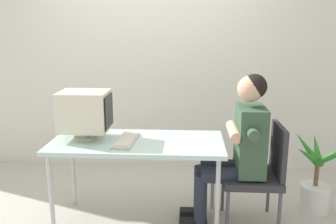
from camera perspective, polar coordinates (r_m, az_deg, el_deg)
The scene contains 8 objects.
ground_plane at distance 3.35m, azimuth -4.61°, elevation -16.84°, with size 12.00×12.00×0.00m, color #B2ADA3.
wall_back at distance 4.28m, azimuth 1.71°, elevation 10.86°, with size 8.00×0.10×3.00m, color silver.
desk at distance 3.06m, azimuth -4.86°, elevation -5.47°, with size 1.44×0.68×0.75m.
crt_monitor at distance 3.11m, azimuth -12.96°, elevation 0.09°, with size 0.41×0.33×0.41m.
keyboard at distance 3.02m, azimuth -6.57°, elevation -4.40°, with size 0.17×0.44×0.03m.
office_chair at distance 3.20m, azimuth 14.24°, elevation -8.87°, with size 0.48×0.48×0.89m.
person_seated at distance 3.09m, azimuth 11.09°, elevation -4.95°, with size 0.70×0.60×1.32m.
potted_plant at distance 3.65m, azimuth 22.32°, elevation -10.01°, with size 0.59×0.54×0.75m.
Camera 1 is at (0.43, -2.87, 1.68)m, focal length 38.63 mm.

